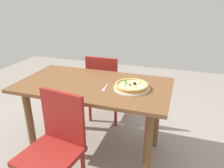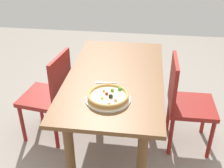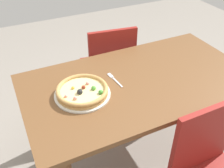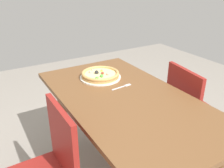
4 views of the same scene
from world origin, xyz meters
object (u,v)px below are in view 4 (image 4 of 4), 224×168
(pizza, at_px, (100,74))
(fork, at_px, (123,87))
(chair_far, at_px, (192,113))
(plate, at_px, (100,77))
(dining_table, at_px, (125,113))

(pizza, relative_size, fork, 1.77)
(chair_far, xyz_separation_m, plate, (-0.44, -0.59, 0.28))
(plate, relative_size, pizza, 1.08)
(chair_far, distance_m, plate, 0.79)
(fork, bearing_deg, plate, 100.36)
(plate, distance_m, pizza, 0.03)
(dining_table, distance_m, chair_far, 0.62)
(dining_table, height_order, pizza, pizza)
(chair_far, bearing_deg, pizza, -117.97)
(dining_table, bearing_deg, pizza, 178.94)
(dining_table, xyz_separation_m, fork, (-0.14, 0.07, 0.13))
(fork, bearing_deg, pizza, 100.52)
(plate, distance_m, fork, 0.24)
(pizza, bearing_deg, dining_table, -1.06)
(pizza, bearing_deg, fork, 15.36)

